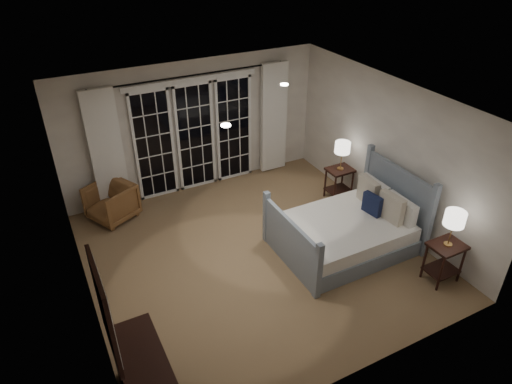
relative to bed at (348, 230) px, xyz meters
name	(u,v)px	position (x,y,z in m)	size (l,w,h in m)	color
floor	(255,254)	(-1.42, 0.49, -0.31)	(5.00, 5.00, 0.00)	olive
ceiling	(255,106)	(-1.42, 0.49, 2.19)	(5.00, 5.00, 0.00)	white
wall_left	(76,235)	(-3.92, 0.49, 0.94)	(0.02, 5.00, 2.50)	silver
wall_right	(388,152)	(1.08, 0.49, 0.94)	(0.02, 5.00, 2.50)	silver
wall_back	(194,127)	(-1.42, 2.99, 0.94)	(5.00, 0.02, 2.50)	silver
wall_front	(365,296)	(-1.42, -2.01, 0.94)	(5.00, 0.02, 2.50)	silver
french_doors	(195,135)	(-1.42, 2.95, 0.78)	(2.50, 0.04, 2.20)	black
curtain_rod	(192,75)	(-1.42, 2.89, 1.94)	(0.03, 0.03, 3.50)	black
curtain_left	(107,152)	(-3.07, 2.87, 0.84)	(0.55, 0.10, 2.25)	white
curtain_right	(274,118)	(0.23, 2.87, 0.84)	(0.55, 0.10, 2.25)	white
downlight_a	(284,85)	(-0.62, 1.09, 2.18)	(0.12, 0.12, 0.01)	white
downlight_b	(226,125)	(-2.02, 0.09, 2.18)	(0.12, 0.12, 0.01)	white
bed	(348,230)	(0.00, 0.00, 0.00)	(2.08, 1.49, 1.21)	gray
nightstand_left	(444,257)	(0.75, -1.28, 0.11)	(0.49, 0.39, 0.64)	black
nightstand_right	(339,179)	(0.77, 1.30, 0.09)	(0.47, 0.38, 0.62)	black
lamp_left	(455,219)	(0.75, -1.28, 0.77)	(0.29, 0.29, 0.56)	tan
lamp_right	(343,148)	(0.77, 1.30, 0.74)	(0.28, 0.28, 0.54)	tan
armchair	(111,202)	(-3.19, 2.56, 0.02)	(0.71, 0.73, 0.66)	brown
dresser	(146,381)	(-3.65, -1.30, 0.08)	(0.48, 1.12, 0.79)	black
mirror	(105,311)	(-3.89, -1.30, 1.24)	(0.05, 0.85, 1.00)	black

